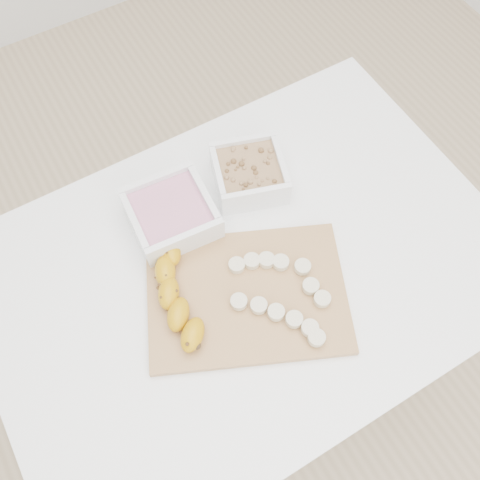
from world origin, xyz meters
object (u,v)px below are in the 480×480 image
bowl_yogurt (172,215)px  banana (178,295)px  bowl_granola (249,173)px  table (247,286)px  cutting_board (247,295)px

bowl_yogurt → banana: bowl_yogurt is taller
bowl_granola → banana: bowl_granola is taller
table → cutting_board: cutting_board is taller
bowl_yogurt → cutting_board: 0.22m
bowl_yogurt → banana: size_ratio=0.75×
table → bowl_granola: bowl_granola is taller
bowl_granola → cutting_board: bearing=-121.7°
bowl_granola → table: bearing=-121.4°
table → bowl_granola: 0.23m
cutting_board → banana: size_ratio=1.64×
cutting_board → banana: banana is taller
table → bowl_yogurt: bowl_yogurt is taller
banana → bowl_yogurt: bearing=92.0°
table → cutting_board: 0.12m
banana → cutting_board: bearing=-0.7°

